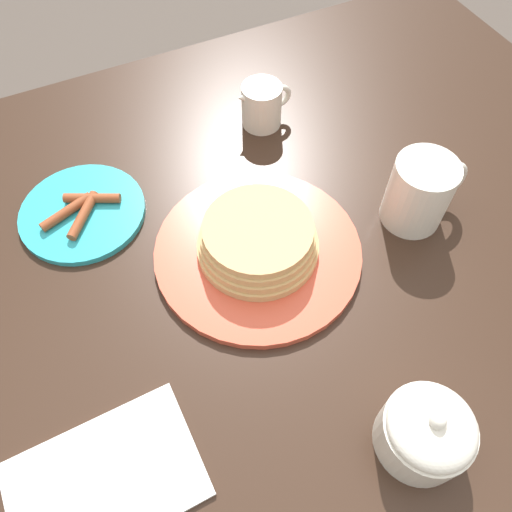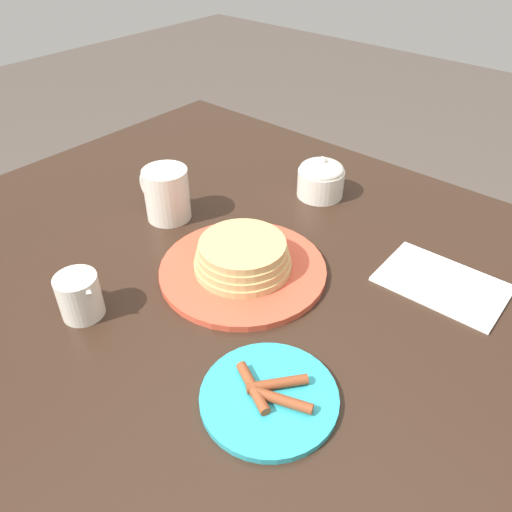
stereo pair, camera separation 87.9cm
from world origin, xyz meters
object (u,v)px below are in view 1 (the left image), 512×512
at_px(pancake_plate, 258,244).
at_px(creamer_pitcher, 261,105).
at_px(side_plate_bacon, 82,212).
at_px(napkin, 105,480).
at_px(coffee_mug, 421,191).
at_px(sugar_bowl, 426,432).

bearing_deg(pancake_plate, creamer_pitcher, 63.12).
bearing_deg(side_plate_bacon, napkin, -101.24).
height_order(coffee_mug, sugar_bowl, coffee_mug).
height_order(pancake_plate, creamer_pitcher, creamer_pitcher).
relative_size(coffee_mug, napkin, 0.60).
relative_size(side_plate_bacon, sugar_bowl, 1.86).
bearing_deg(coffee_mug, pancake_plate, 171.27).
xyz_separation_m(creamer_pitcher, sugar_bowl, (-0.07, -0.54, 0.00)).
height_order(side_plate_bacon, creamer_pitcher, creamer_pitcher).
height_order(pancake_plate, sugar_bowl, sugar_bowl).
relative_size(pancake_plate, napkin, 1.40).
bearing_deg(napkin, sugar_bowl, -18.69).
height_order(coffee_mug, creamer_pitcher, coffee_mug).
height_order(pancake_plate, coffee_mug, coffee_mug).
xyz_separation_m(coffee_mug, creamer_pitcher, (-0.11, 0.27, -0.02)).
relative_size(pancake_plate, creamer_pitcher, 2.91).
relative_size(coffee_mug, sugar_bowl, 1.26).
relative_size(coffee_mug, creamer_pitcher, 1.25).
bearing_deg(pancake_plate, napkin, -144.89).
xyz_separation_m(creamer_pitcher, napkin, (-0.39, -0.43, -0.03)).
xyz_separation_m(side_plate_bacon, sugar_bowl, (0.25, -0.47, 0.03)).
xyz_separation_m(pancake_plate, side_plate_bacon, (-0.20, 0.17, -0.02)).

